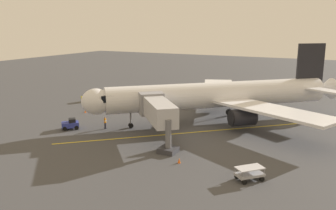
{
  "coord_description": "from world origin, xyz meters",
  "views": [
    {
      "loc": [
        -15.91,
        51.98,
        14.3
      ],
      "look_at": [
        6.57,
        7.96,
        3.0
      ],
      "focal_mm": 37.49,
      "sensor_mm": 36.0,
      "label": 1
    }
  ],
  "objects_px": {
    "tug_starboard_side": "(70,124)",
    "safety_cone_nose_right": "(85,111)",
    "ground_crew_wing_walker": "(175,121)",
    "tug_near_nose": "(88,98)",
    "ground_crew_marshaller": "(105,123)",
    "jet_bridge": "(157,110)",
    "baggage_cart_portside": "(250,173)",
    "safety_cone_nose_left": "(179,161)",
    "airplane": "(221,95)"
  },
  "relations": [
    {
      "from": "airplane",
      "to": "jet_bridge",
      "type": "relative_size",
      "value": 3.43
    },
    {
      "from": "jet_bridge",
      "to": "safety_cone_nose_left",
      "type": "bearing_deg",
      "value": 134.26
    },
    {
      "from": "airplane",
      "to": "ground_crew_marshaller",
      "type": "height_order",
      "value": "airplane"
    },
    {
      "from": "baggage_cart_portside",
      "to": "tug_near_nose",
      "type": "bearing_deg",
      "value": -29.72
    },
    {
      "from": "airplane",
      "to": "ground_crew_wing_walker",
      "type": "bearing_deg",
      "value": 51.02
    },
    {
      "from": "baggage_cart_portside",
      "to": "safety_cone_nose_right",
      "type": "distance_m",
      "value": 33.86
    },
    {
      "from": "ground_crew_marshaller",
      "to": "baggage_cart_portside",
      "type": "relative_size",
      "value": 0.6
    },
    {
      "from": "ground_crew_wing_walker",
      "to": "tug_near_nose",
      "type": "bearing_deg",
      "value": -19.7
    },
    {
      "from": "ground_crew_wing_walker",
      "to": "safety_cone_nose_right",
      "type": "distance_m",
      "value": 17.02
    },
    {
      "from": "baggage_cart_portside",
      "to": "safety_cone_nose_left",
      "type": "bearing_deg",
      "value": -5.55
    },
    {
      "from": "ground_crew_marshaller",
      "to": "jet_bridge",
      "type": "bearing_deg",
      "value": 178.34
    },
    {
      "from": "tug_near_nose",
      "to": "baggage_cart_portside",
      "type": "bearing_deg",
      "value": 150.28
    },
    {
      "from": "tug_starboard_side",
      "to": "ground_crew_wing_walker",
      "type": "bearing_deg",
      "value": -148.47
    },
    {
      "from": "airplane",
      "to": "tug_near_nose",
      "type": "bearing_deg",
      "value": -4.3
    },
    {
      "from": "ground_crew_wing_walker",
      "to": "baggage_cart_portside",
      "type": "xyz_separation_m",
      "value": [
        -14.07,
        12.78,
        -0.23
      ]
    },
    {
      "from": "ground_crew_marshaller",
      "to": "tug_starboard_side",
      "type": "bearing_deg",
      "value": 28.74
    },
    {
      "from": "ground_crew_marshaller",
      "to": "tug_starboard_side",
      "type": "height_order",
      "value": "ground_crew_marshaller"
    },
    {
      "from": "tug_starboard_side",
      "to": "safety_cone_nose_right",
      "type": "height_order",
      "value": "tug_starboard_side"
    },
    {
      "from": "baggage_cart_portside",
      "to": "tug_starboard_side",
      "type": "xyz_separation_m",
      "value": [
        26.63,
        -5.07,
        0.05
      ]
    },
    {
      "from": "tug_starboard_side",
      "to": "ground_crew_marshaller",
      "type": "bearing_deg",
      "value": -151.26
    },
    {
      "from": "airplane",
      "to": "tug_starboard_side",
      "type": "xyz_separation_m",
      "value": [
        17.39,
        13.67,
        -3.3
      ]
    },
    {
      "from": "airplane",
      "to": "safety_cone_nose_right",
      "type": "bearing_deg",
      "value": 13.6
    },
    {
      "from": "ground_crew_wing_walker",
      "to": "baggage_cart_portside",
      "type": "distance_m",
      "value": 19.01
    },
    {
      "from": "tug_near_nose",
      "to": "tug_starboard_side",
      "type": "xyz_separation_m",
      "value": [
        -9.78,
        15.71,
        0.0
      ]
    },
    {
      "from": "ground_crew_marshaller",
      "to": "safety_cone_nose_right",
      "type": "bearing_deg",
      "value": -34.84
    },
    {
      "from": "tug_near_nose",
      "to": "safety_cone_nose_right",
      "type": "xyz_separation_m",
      "value": [
        -5.35,
        7.32,
        -0.43
      ]
    },
    {
      "from": "airplane",
      "to": "jet_bridge",
      "type": "bearing_deg",
      "value": 67.91
    },
    {
      "from": "tug_near_nose",
      "to": "ground_crew_wing_walker",
      "type": "bearing_deg",
      "value": 160.3
    },
    {
      "from": "ground_crew_marshaller",
      "to": "baggage_cart_portside",
      "type": "bearing_deg",
      "value": 161.67
    },
    {
      "from": "ground_crew_wing_walker",
      "to": "tug_near_nose",
      "type": "relative_size",
      "value": 0.63
    },
    {
      "from": "jet_bridge",
      "to": "tug_starboard_side",
      "type": "distance_m",
      "value": 13.22
    },
    {
      "from": "airplane",
      "to": "safety_cone_nose_right",
      "type": "xyz_separation_m",
      "value": [
        21.82,
        5.28,
        -3.73
      ]
    },
    {
      "from": "safety_cone_nose_left",
      "to": "jet_bridge",
      "type": "bearing_deg",
      "value": -45.74
    },
    {
      "from": "ground_crew_wing_walker",
      "to": "jet_bridge",
      "type": "bearing_deg",
      "value": 91.29
    },
    {
      "from": "ground_crew_marshaller",
      "to": "baggage_cart_portside",
      "type": "distance_m",
      "value": 23.56
    },
    {
      "from": "tug_starboard_side",
      "to": "safety_cone_nose_right",
      "type": "bearing_deg",
      "value": -62.13
    },
    {
      "from": "safety_cone_nose_right",
      "to": "tug_near_nose",
      "type": "bearing_deg",
      "value": -53.84
    },
    {
      "from": "jet_bridge",
      "to": "safety_cone_nose_right",
      "type": "bearing_deg",
      "value": -20.19
    },
    {
      "from": "jet_bridge",
      "to": "ground_crew_wing_walker",
      "type": "xyz_separation_m",
      "value": [
        0.13,
        -5.61,
        -2.88
      ]
    },
    {
      "from": "ground_crew_wing_walker",
      "to": "safety_cone_nose_left",
      "type": "height_order",
      "value": "ground_crew_wing_walker"
    },
    {
      "from": "airplane",
      "to": "tug_near_nose",
      "type": "relative_size",
      "value": 12.3
    },
    {
      "from": "tug_starboard_side",
      "to": "jet_bridge",
      "type": "bearing_deg",
      "value": -170.64
    },
    {
      "from": "tug_starboard_side",
      "to": "tug_near_nose",
      "type": "bearing_deg",
      "value": -58.08
    },
    {
      "from": "tug_starboard_side",
      "to": "safety_cone_nose_left",
      "type": "distance_m",
      "value": 19.44
    },
    {
      "from": "tug_near_nose",
      "to": "safety_cone_nose_left",
      "type": "height_order",
      "value": "tug_near_nose"
    },
    {
      "from": "tug_starboard_side",
      "to": "baggage_cart_portside",
      "type": "bearing_deg",
      "value": 169.21
    },
    {
      "from": "tug_near_nose",
      "to": "ground_crew_marshaller",
      "type": "bearing_deg",
      "value": 136.4
    },
    {
      "from": "ground_crew_marshaller",
      "to": "ground_crew_wing_walker",
      "type": "bearing_deg",
      "value": -147.1
    },
    {
      "from": "jet_bridge",
      "to": "baggage_cart_portside",
      "type": "xyz_separation_m",
      "value": [
        -13.94,
        7.16,
        -3.11
      ]
    },
    {
      "from": "safety_cone_nose_left",
      "to": "safety_cone_nose_right",
      "type": "height_order",
      "value": "same"
    }
  ]
}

